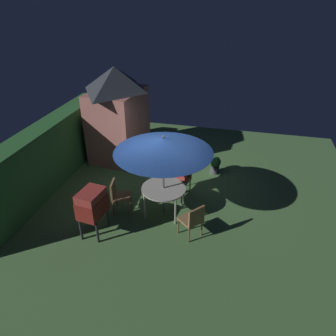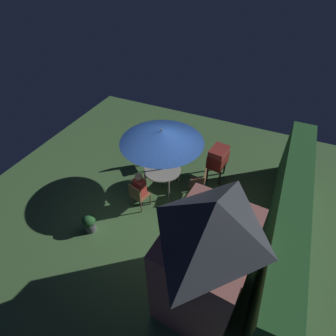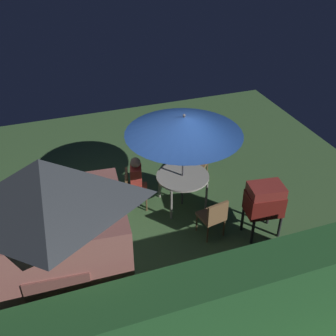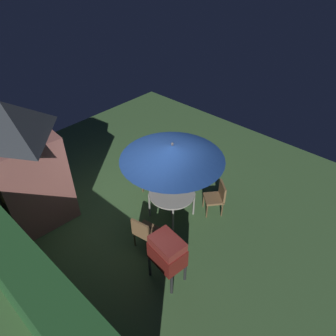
{
  "view_description": "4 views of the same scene",
  "coord_description": "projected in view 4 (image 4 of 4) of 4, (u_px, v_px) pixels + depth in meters",
  "views": [
    {
      "loc": [
        -7.09,
        -1.84,
        5.23
      ],
      "look_at": [
        -0.32,
        -0.21,
        1.21
      ],
      "focal_mm": 33.5,
      "sensor_mm": 36.0,
      "label": 1
    },
    {
      "loc": [
        5.07,
        2.59,
        6.22
      ],
      "look_at": [
        -0.16,
        0.22,
        1.29
      ],
      "focal_mm": 28.77,
      "sensor_mm": 36.0,
      "label": 2
    },
    {
      "loc": [
        2.07,
        6.52,
        5.72
      ],
      "look_at": [
        -0.26,
        -0.16,
        1.04
      ],
      "focal_mm": 43.09,
      "sensor_mm": 36.0,
      "label": 3
    },
    {
      "loc": [
        -4.34,
        4.06,
        5.82
      ],
      "look_at": [
        -0.22,
        -0.43,
        1.2
      ],
      "focal_mm": 32.54,
      "sensor_mm": 36.0,
      "label": 4
    }
  ],
  "objects": [
    {
      "name": "garden_shed",
      "position": [
        20.0,
        161.0,
        7.22
      ],
      "size": [
        2.21,
        1.76,
        3.13
      ],
      "color": "#B26B60",
      "rests_on": "ground"
    },
    {
      "name": "chair_toward_hedge",
      "position": [
        217.0,
        196.0,
        7.82
      ],
      "size": [
        0.65,
        0.65,
        0.9
      ],
      "color": "olive",
      "rests_on": "ground"
    },
    {
      "name": "bbq_grill",
      "position": [
        167.0,
        252.0,
        6.03
      ],
      "size": [
        0.76,
        0.59,
        1.2
      ],
      "color": "maroon",
      "rests_on": "ground"
    },
    {
      "name": "chair_near_shed",
      "position": [
        150.0,
        177.0,
        8.44
      ],
      "size": [
        0.57,
        0.57,
        0.9
      ],
      "color": "olive",
      "rests_on": "ground"
    },
    {
      "name": "ground_plane",
      "position": [
        151.0,
        207.0,
        8.24
      ],
      "size": [
        11.0,
        11.0,
        0.0
      ],
      "primitive_type": "plane",
      "color": "#47703D"
    },
    {
      "name": "person_in_red",
      "position": [
        152.0,
        171.0,
        8.22
      ],
      "size": [
        0.32,
        0.39,
        1.26
      ],
      "color": "#CC3D33",
      "rests_on": "ground"
    },
    {
      "name": "patio_umbrella",
      "position": [
        172.0,
        152.0,
        6.81
      ],
      "size": [
        2.41,
        2.41,
        2.24
      ],
      "color": "#4C4C51",
      "rests_on": "ground"
    },
    {
      "name": "potted_plant_by_shed",
      "position": [
        140.0,
        153.0,
        9.74
      ],
      "size": [
        0.36,
        0.36,
        0.59
      ],
      "color": "#4C4C51",
      "rests_on": "ground"
    },
    {
      "name": "hedge_backdrop",
      "position": [
        15.0,
        269.0,
        5.61
      ],
      "size": [
        6.38,
        0.67,
        1.89
      ],
      "color": "#28602D",
      "rests_on": "ground"
    },
    {
      "name": "patio_table",
      "position": [
        172.0,
        195.0,
        7.59
      ],
      "size": [
        1.15,
        1.15,
        0.77
      ],
      "color": "#B2ADA3",
      "rests_on": "ground"
    },
    {
      "name": "chair_far_side",
      "position": [
        144.0,
        231.0,
        6.89
      ],
      "size": [
        0.53,
        0.54,
        0.9
      ],
      "color": "olive",
      "rests_on": "ground"
    }
  ]
}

